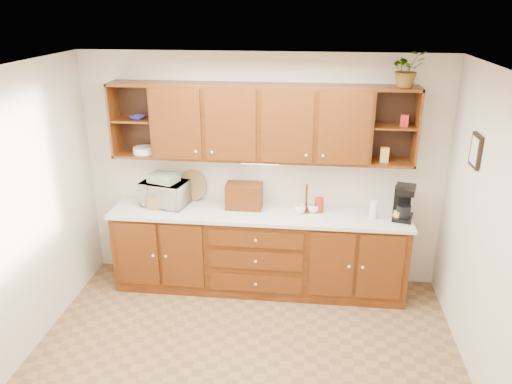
% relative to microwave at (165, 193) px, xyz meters
% --- Properties ---
extents(floor, '(4.00, 4.00, 0.00)m').
position_rel_microwave_xyz_m(floor, '(1.07, -1.51, -1.08)').
color(floor, olive).
rests_on(floor, ground).
extents(ceiling, '(4.00, 4.00, 0.00)m').
position_rel_microwave_xyz_m(ceiling, '(1.07, -1.51, 1.52)').
color(ceiling, white).
rests_on(ceiling, back_wall).
extents(back_wall, '(4.00, 0.00, 4.00)m').
position_rel_microwave_xyz_m(back_wall, '(1.07, 0.24, 0.22)').
color(back_wall, beige).
rests_on(back_wall, floor).
extents(left_wall, '(0.00, 3.50, 3.50)m').
position_rel_microwave_xyz_m(left_wall, '(-0.93, -1.51, 0.22)').
color(left_wall, beige).
rests_on(left_wall, floor).
extents(right_wall, '(0.00, 3.50, 3.50)m').
position_rel_microwave_xyz_m(right_wall, '(3.07, -1.51, 0.22)').
color(right_wall, beige).
rests_on(right_wall, floor).
extents(base_cabinets, '(3.20, 0.60, 0.90)m').
position_rel_microwave_xyz_m(base_cabinets, '(1.07, -0.06, -0.63)').
color(base_cabinets, '#3C1606').
rests_on(base_cabinets, floor).
extents(countertop, '(3.24, 0.64, 0.04)m').
position_rel_microwave_xyz_m(countertop, '(1.07, -0.07, -0.16)').
color(countertop, silver).
rests_on(countertop, base_cabinets).
extents(upper_cabinets, '(3.20, 0.33, 0.80)m').
position_rel_microwave_xyz_m(upper_cabinets, '(1.08, 0.07, 0.82)').
color(upper_cabinets, '#3C1606').
rests_on(upper_cabinets, back_wall).
extents(undercabinet_light, '(0.40, 0.05, 0.02)m').
position_rel_microwave_xyz_m(undercabinet_light, '(1.07, 0.02, 0.39)').
color(undercabinet_light, white).
rests_on(undercabinet_light, upper_cabinets).
extents(framed_picture, '(0.03, 0.24, 0.30)m').
position_rel_microwave_xyz_m(framed_picture, '(3.05, -0.61, 0.77)').
color(framed_picture, black).
rests_on(framed_picture, right_wall).
extents(wicker_basket, '(0.29, 0.29, 0.16)m').
position_rel_microwave_xyz_m(wicker_basket, '(-0.08, -0.06, -0.06)').
color(wicker_basket, '#A17B43').
rests_on(wicker_basket, countertop).
extents(microwave, '(0.56, 0.43, 0.27)m').
position_rel_microwave_xyz_m(microwave, '(0.00, 0.00, 0.00)').
color(microwave, beige).
rests_on(microwave, countertop).
extents(towel_stack, '(0.36, 0.31, 0.09)m').
position_rel_microwave_xyz_m(towel_stack, '(0.00, 0.00, 0.18)').
color(towel_stack, '#DCCD67').
rests_on(towel_stack, microwave).
extents(wine_bottle, '(0.07, 0.07, 0.30)m').
position_rel_microwave_xyz_m(wine_bottle, '(-0.04, 0.07, 0.01)').
color(wine_bottle, black).
rests_on(wine_bottle, countertop).
extents(woven_tray, '(0.35, 0.09, 0.35)m').
position_rel_microwave_xyz_m(woven_tray, '(0.26, 0.18, -0.13)').
color(woven_tray, '#A17B43').
rests_on(woven_tray, countertop).
extents(bread_box, '(0.40, 0.25, 0.28)m').
position_rel_microwave_xyz_m(bread_box, '(0.89, 0.02, 0.00)').
color(bread_box, '#3C1606').
rests_on(bread_box, countertop).
extents(mug_tree, '(0.28, 0.28, 0.31)m').
position_rel_microwave_xyz_m(mug_tree, '(1.57, -0.01, -0.09)').
color(mug_tree, '#3C1606').
rests_on(mug_tree, countertop).
extents(canister_red, '(0.12, 0.12, 0.16)m').
position_rel_microwave_xyz_m(canister_red, '(1.71, -0.01, -0.06)').
color(canister_red, '#A11E17').
rests_on(canister_red, countertop).
extents(canister_white, '(0.09, 0.09, 0.19)m').
position_rel_microwave_xyz_m(canister_white, '(2.28, -0.12, -0.04)').
color(canister_white, white).
rests_on(canister_white, countertop).
extents(canister_yellow, '(0.10, 0.10, 0.10)m').
position_rel_microwave_xyz_m(canister_yellow, '(2.53, -0.13, -0.09)').
color(canister_yellow, gold).
rests_on(canister_yellow, countertop).
extents(coffee_maker, '(0.25, 0.30, 0.37)m').
position_rel_microwave_xyz_m(coffee_maker, '(2.59, -0.08, 0.04)').
color(coffee_maker, black).
rests_on(coffee_maker, countertop).
extents(bowl_stack, '(0.20, 0.20, 0.04)m').
position_rel_microwave_xyz_m(bowl_stack, '(-0.25, 0.04, 0.84)').
color(bowl_stack, '#282994').
rests_on(bowl_stack, upper_cabinets).
extents(plate_stack, '(0.31, 0.31, 0.07)m').
position_rel_microwave_xyz_m(plate_stack, '(-0.21, 0.05, 0.48)').
color(plate_stack, white).
rests_on(plate_stack, upper_cabinets).
extents(pantry_box_yellow, '(0.09, 0.07, 0.15)m').
position_rel_microwave_xyz_m(pantry_box_yellow, '(2.36, 0.04, 0.52)').
color(pantry_box_yellow, gold).
rests_on(pantry_box_yellow, upper_cabinets).
extents(pantry_box_red, '(0.09, 0.08, 0.12)m').
position_rel_microwave_xyz_m(pantry_box_red, '(2.53, 0.04, 0.88)').
color(pantry_box_red, '#A11E17').
rests_on(pantry_box_red, upper_cabinets).
extents(potted_plant, '(0.38, 0.35, 0.35)m').
position_rel_microwave_xyz_m(potted_plant, '(2.50, 0.03, 1.39)').
color(potted_plant, '#999999').
rests_on(potted_plant, upper_cabinets).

